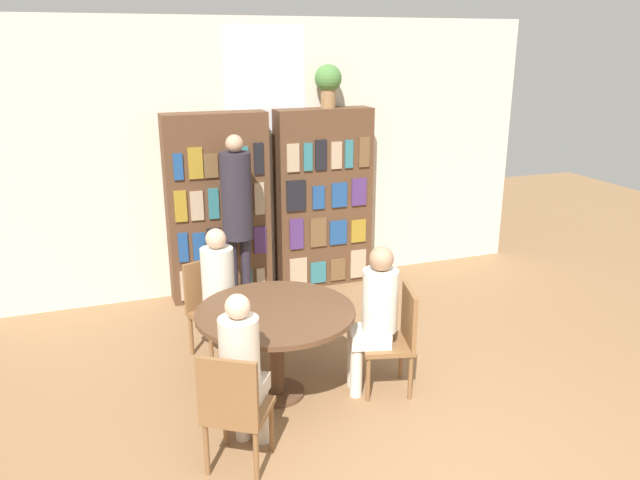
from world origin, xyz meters
TOP-DOWN VIEW (x-y plane):
  - wall_back at (0.00, 3.87)m, footprint 6.40×0.07m
  - bookshelf_left at (-0.61, 3.67)m, footprint 1.10×0.34m
  - bookshelf_right at (0.61, 3.67)m, footprint 1.10×0.34m
  - flower_vase at (0.67, 3.68)m, footprint 0.30×0.30m
  - reading_table at (-0.61, 1.44)m, footprint 1.25×1.25m
  - chair_near_camera at (-1.13, 0.63)m, footprint 0.55×0.55m
  - chair_left_side at (-0.97, 2.34)m, footprint 0.52×0.52m
  - chair_far_side at (0.32, 1.20)m, footprint 0.49×0.49m
  - seated_reader_left at (-0.90, 2.17)m, footprint 0.38×0.42m
  - seated_reader_right at (0.15, 1.24)m, footprint 0.41×0.35m
  - seated_reader_back at (-1.04, 0.78)m, footprint 0.40×0.41m
  - librarian_standing at (-0.51, 3.17)m, footprint 0.31×0.58m

SIDE VIEW (x-z plane):
  - chair_near_camera at x=-1.13m, z-range 0.05..0.92m
  - chair_left_side at x=-0.97m, z-range 0.05..0.92m
  - chair_far_side at x=0.32m, z-range 0.05..0.92m
  - reading_table at x=-0.61m, z-range 0.25..1.00m
  - seated_reader_back at x=-1.04m, z-range 0.08..1.29m
  - seated_reader_left at x=-0.90m, z-range 0.09..1.31m
  - seated_reader_right at x=0.15m, z-range 0.09..1.33m
  - bookshelf_right at x=0.61m, z-range 0.00..2.04m
  - bookshelf_left at x=-0.61m, z-range 0.00..2.04m
  - librarian_standing at x=-0.51m, z-range 0.22..2.10m
  - wall_back at x=0.00m, z-range 0.01..3.01m
  - flower_vase at x=0.67m, z-range 2.09..2.56m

